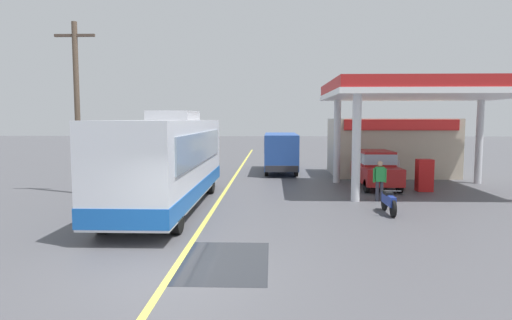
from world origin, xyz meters
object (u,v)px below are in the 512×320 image
coach_bus_main (169,163)px  pedestrian_by_shop (380,179)px  minibus_opposing_lane (281,149)px  pedestrian_near_pump (394,169)px  motorcycle_parked_forecourt (389,201)px  car_at_pump (376,167)px

coach_bus_main → pedestrian_by_shop: size_ratio=6.65×
minibus_opposing_lane → pedestrian_near_pump: minibus_opposing_lane is taller
minibus_opposing_lane → pedestrian_near_pump: 8.34m
motorcycle_parked_forecourt → minibus_opposing_lane: bearing=106.2°
motorcycle_parked_forecourt → pedestrian_near_pump: pedestrian_near_pump is taller
minibus_opposing_lane → pedestrian_by_shop: 10.77m
car_at_pump → motorcycle_parked_forecourt: 6.24m
car_at_pump → pedestrian_by_shop: car_at_pump is taller
minibus_opposing_lane → pedestrian_near_pump: bearing=-49.2°
motorcycle_parked_forecourt → pedestrian_by_shop: (0.25, 2.41, 0.49)m
pedestrian_by_shop → coach_bus_main: bearing=-169.1°
minibus_opposing_lane → motorcycle_parked_forecourt: bearing=-73.8°
pedestrian_by_shop → pedestrian_near_pump: bearing=67.0°
coach_bus_main → pedestrian_by_shop: bearing=10.9°
coach_bus_main → pedestrian_by_shop: coach_bus_main is taller
coach_bus_main → minibus_opposing_lane: size_ratio=1.80×
pedestrian_near_pump → minibus_opposing_lane: bearing=130.8°
coach_bus_main → pedestrian_near_pump: size_ratio=6.65×
minibus_opposing_lane → motorcycle_parked_forecourt: size_ratio=3.41×
car_at_pump → pedestrian_by_shop: (-0.69, -3.73, -0.08)m
coach_bus_main → car_at_pump: (9.01, 5.33, -0.71)m
pedestrian_near_pump → pedestrian_by_shop: (-1.59, -3.74, 0.00)m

